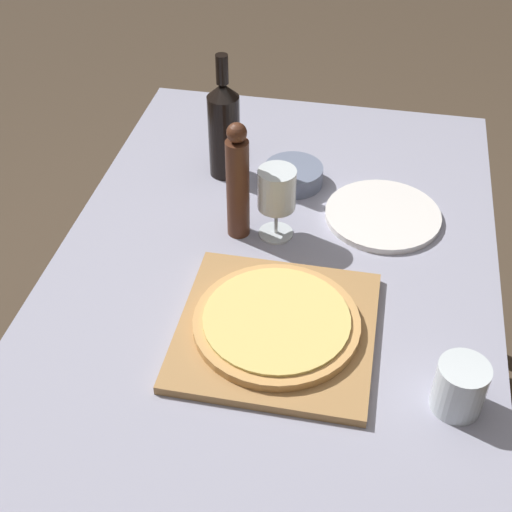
{
  "coord_description": "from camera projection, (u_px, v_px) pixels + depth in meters",
  "views": [
    {
      "loc": [
        0.18,
        -1.05,
        1.72
      ],
      "look_at": [
        -0.03,
        -0.01,
        0.81
      ],
      "focal_mm": 50.0,
      "sensor_mm": 36.0,
      "label": 1
    }
  ],
  "objects": [
    {
      "name": "ground_plane",
      "position": [
        267.0,
        480.0,
        1.92
      ],
      "size": [
        12.0,
        12.0,
        0.0
      ],
      "primitive_type": "plane",
      "color": "#4C3D2D"
    },
    {
      "name": "dining_table",
      "position": [
        270.0,
        308.0,
        1.5
      ],
      "size": [
        0.91,
        1.45,
        0.75
      ],
      "color": "#9393A8",
      "rests_on": "ground_plane"
    },
    {
      "name": "cutting_board",
      "position": [
        276.0,
        330.0,
        1.31
      ],
      "size": [
        0.36,
        0.36,
        0.02
      ],
      "color": "#A87A47",
      "rests_on": "dining_table"
    },
    {
      "name": "pizza",
      "position": [
        277.0,
        322.0,
        1.3
      ],
      "size": [
        0.31,
        0.31,
        0.02
      ],
      "color": "tan",
      "rests_on": "cutting_board"
    },
    {
      "name": "wine_bottle",
      "position": [
        224.0,
        128.0,
        1.63
      ],
      "size": [
        0.07,
        0.07,
        0.3
      ],
      "color": "black",
      "rests_on": "dining_table"
    },
    {
      "name": "pepper_mill",
      "position": [
        238.0,
        183.0,
        1.46
      ],
      "size": [
        0.05,
        0.05,
        0.27
      ],
      "color": "#4C2819",
      "rests_on": "dining_table"
    },
    {
      "name": "wine_glass",
      "position": [
        277.0,
        191.0,
        1.46
      ],
      "size": [
        0.08,
        0.08,
        0.16
      ],
      "color": "silver",
      "rests_on": "dining_table"
    },
    {
      "name": "small_bowl",
      "position": [
        293.0,
        175.0,
        1.67
      ],
      "size": [
        0.14,
        0.14,
        0.04
      ],
      "color": "slate",
      "rests_on": "dining_table"
    },
    {
      "name": "drinking_tumbler",
      "position": [
        460.0,
        387.0,
        1.16
      ],
      "size": [
        0.09,
        0.09,
        0.1
      ],
      "color": "silver",
      "rests_on": "dining_table"
    },
    {
      "name": "dinner_plate",
      "position": [
        383.0,
        215.0,
        1.57
      ],
      "size": [
        0.26,
        0.26,
        0.01
      ],
      "color": "white",
      "rests_on": "dining_table"
    }
  ]
}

